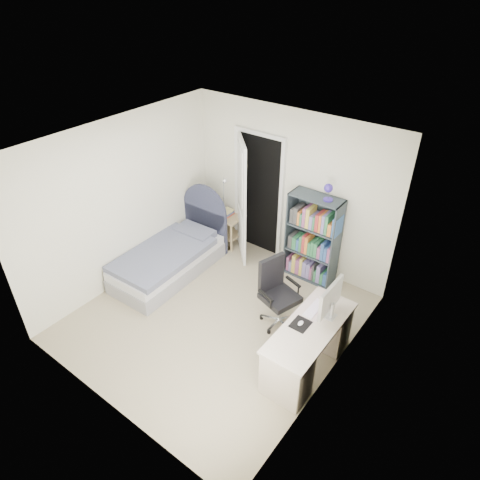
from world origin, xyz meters
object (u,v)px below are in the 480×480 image
Objects in this scene: nightstand at (229,222)px; office_chair at (276,289)px; floor_lamp at (225,222)px; desk at (309,344)px; bed at (172,257)px; bookcase at (313,241)px.

office_chair is at bearing -33.64° from nightstand.
floor_lamp is 0.99× the size of desk.
bed is 1.95× the size of office_chair.
bookcase is at bearing 0.67° from nightstand.
desk is 1.39× the size of office_chair.
bed reaches higher than office_chair.
nightstand is at bearing -179.33° from bookcase.
bed is 1.94m from office_chair.
bookcase is at bearing 94.86° from office_chair.
office_chair is (1.92, 0.04, 0.28)m from bed.
office_chair is (1.70, -1.13, 0.13)m from nightstand.
bookcase is (1.51, 0.23, 0.09)m from floor_lamp.
nightstand is at bearing 146.36° from office_chair.
nightstand is (0.22, 1.17, 0.15)m from bed.
bookcase is at bearing 118.23° from desk.
floor_lamp is (0.31, 0.96, 0.29)m from bed.
floor_lamp is at bearing 150.15° from desk.
bed reaches higher than desk.
nightstand is 0.64× the size of office_chair.
desk is (0.85, -1.59, -0.28)m from bookcase.
floor_lamp reaches higher than bed.
office_chair reaches higher than nightstand.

